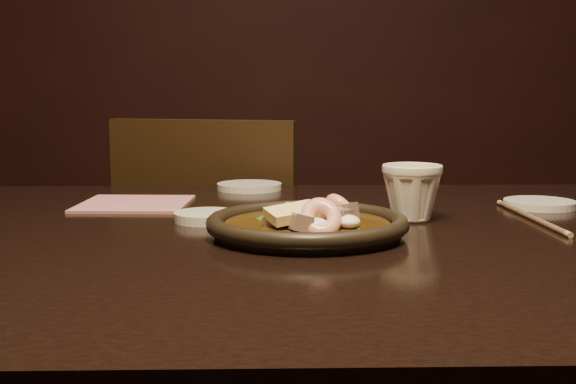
{
  "coord_description": "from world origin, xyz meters",
  "views": [
    {
      "loc": [
        -0.2,
        -0.89,
        0.93
      ],
      "look_at": [
        -0.18,
        0.0,
        0.8
      ],
      "focal_mm": 45.0,
      "sensor_mm": 36.0,
      "label": 1
    }
  ],
  "objects_px": {
    "tea_cup": "(412,191)",
    "chair": "(224,296)",
    "table": "(429,290)",
    "plate": "(307,225)"
  },
  "relations": [
    {
      "from": "chair",
      "to": "tea_cup",
      "type": "height_order",
      "value": "chair"
    },
    {
      "from": "table",
      "to": "plate",
      "type": "distance_m",
      "value": 0.18
    },
    {
      "from": "chair",
      "to": "plate",
      "type": "relative_size",
      "value": 3.49
    },
    {
      "from": "chair",
      "to": "table",
      "type": "bearing_deg",
      "value": 131.36
    },
    {
      "from": "plate",
      "to": "table",
      "type": "bearing_deg",
      "value": 8.74
    },
    {
      "from": "tea_cup",
      "to": "table",
      "type": "bearing_deg",
      "value": -81.97
    },
    {
      "from": "chair",
      "to": "tea_cup",
      "type": "distance_m",
      "value": 0.74
    },
    {
      "from": "plate",
      "to": "tea_cup",
      "type": "height_order",
      "value": "tea_cup"
    },
    {
      "from": "tea_cup",
      "to": "chair",
      "type": "bearing_deg",
      "value": 116.56
    },
    {
      "from": "chair",
      "to": "plate",
      "type": "xyz_separation_m",
      "value": [
        0.15,
        -0.69,
        0.29
      ]
    }
  ]
}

